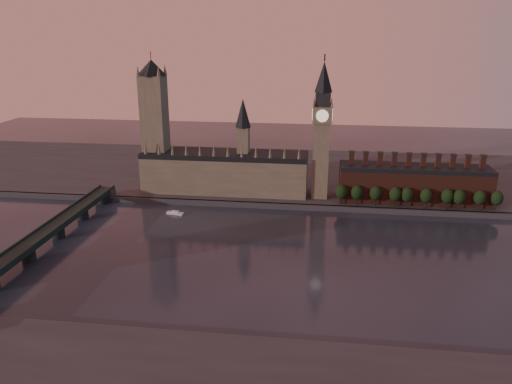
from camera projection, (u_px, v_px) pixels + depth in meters
The scene contains 18 objects.
ground at pixel (299, 263), 285.02m from camera, with size 900.00×900.00×0.00m, color black.
north_bank at pixel (309, 175), 452.36m from camera, with size 900.00×182.00×4.00m.
palace_of_westminster at pixel (225, 170), 394.71m from camera, with size 130.00×30.30×74.00m.
victoria_tower at pixel (155, 121), 390.11m from camera, with size 24.00×24.00×108.00m.
big_ben at pixel (322, 129), 370.05m from camera, with size 15.00×15.00×107.00m.
chimney_block at pixel (414, 183), 373.44m from camera, with size 110.00×25.00×37.00m.
embankment_tree_0 at pixel (341, 192), 367.34m from camera, with size 8.60×8.60×14.88m.
embankment_tree_1 at pixel (357, 193), 365.65m from camera, with size 8.60×8.60×14.88m.
embankment_tree_2 at pixel (376, 193), 364.19m from camera, with size 8.60×8.60×14.88m.
embankment_tree_3 at pixel (395, 194), 361.85m from camera, with size 8.60×8.60×14.88m.
embankment_tree_4 at pixel (407, 195), 360.82m from camera, with size 8.60×8.60×14.88m.
embankment_tree_5 at pixel (426, 196), 358.69m from camera, with size 8.60×8.60×14.88m.
embankment_tree_6 at pixel (447, 196), 357.60m from camera, with size 8.60×8.60×14.88m.
embankment_tree_7 at pixel (459, 197), 355.72m from camera, with size 8.60×8.60×14.88m.
embankment_tree_8 at pixel (480, 198), 354.44m from camera, with size 8.60×8.60×14.88m.
embankment_tree_9 at pixel (497, 198), 353.49m from camera, with size 8.60×8.60×14.88m.
westminster_bridge at pixel (41, 239), 299.30m from camera, with size 14.00×200.00×11.55m.
river_boat at pixel (175, 213), 360.85m from camera, with size 13.00×5.84×2.51m.
Camera 1 is at (9.00, -259.65, 126.52)m, focal length 35.00 mm.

